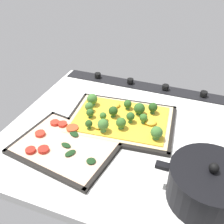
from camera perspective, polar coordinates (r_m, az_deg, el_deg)
ground_plane at (r=90.04cm, az=2.64°, el=-4.89°), size 78.10×71.05×3.00cm
stove_control_panel at (r=114.56cm, az=7.75°, el=5.64°), size 74.98×7.00×2.60cm
baking_tray_front at (r=92.67cm, az=1.96°, el=-2.06°), size 39.31×30.06×1.30cm
broccoli_pizza at (r=91.42cm, az=1.96°, el=-1.26°), size 36.70×27.45×5.99cm
baking_tray_back at (r=83.74cm, az=-9.98°, el=-7.47°), size 34.04×28.19×1.30cm
veggie_pizza_back at (r=83.68cm, az=-10.29°, el=-6.90°), size 31.30×25.45×1.90cm
cooking_pot at (r=70.30cm, az=20.36°, el=-14.78°), size 26.82×20.01×12.28cm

